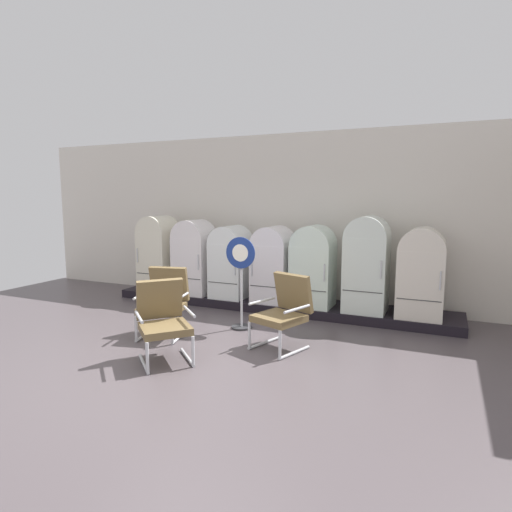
{
  "coord_description": "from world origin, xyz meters",
  "views": [
    {
      "loc": [
        2.8,
        -4.13,
        2.03
      ],
      "look_at": [
        -0.27,
        2.75,
        0.99
      ],
      "focal_mm": 29.97,
      "sensor_mm": 36.0,
      "label": 1
    }
  ],
  "objects": [
    {
      "name": "ground",
      "position": [
        0.0,
        0.0,
        -0.03
      ],
      "size": [
        12.0,
        10.0,
        0.05
      ],
      "primitive_type": "cube",
      "color": "#4F464A"
    },
    {
      "name": "back_wall",
      "position": [
        0.0,
        3.66,
        1.62
      ],
      "size": [
        11.76,
        0.12,
        3.22
      ],
      "color": "silver",
      "rests_on": "ground"
    },
    {
      "name": "display_plinth",
      "position": [
        0.0,
        3.02,
        0.08
      ],
      "size": [
        6.36,
        0.95,
        0.16
      ],
      "primitive_type": "cube",
      "color": "black",
      "rests_on": "ground"
    },
    {
      "name": "refrigerator_0",
      "position": [
        -2.5,
        2.91,
        0.95
      ],
      "size": [
        0.65,
        0.67,
        1.5
      ],
      "color": "silver",
      "rests_on": "display_plinth"
    },
    {
      "name": "refrigerator_1",
      "position": [
        -1.65,
        2.9,
        0.91
      ],
      "size": [
        0.69,
        0.64,
        1.45
      ],
      "color": "white",
      "rests_on": "display_plinth"
    },
    {
      "name": "refrigerator_2",
      "position": [
        -0.86,
        2.92,
        0.86
      ],
      "size": [
        0.65,
        0.69,
        1.35
      ],
      "color": "white",
      "rests_on": "display_plinth"
    },
    {
      "name": "refrigerator_3",
      "position": [
        -0.01,
        2.93,
        0.87
      ],
      "size": [
        0.65,
        0.71,
        1.36
      ],
      "color": "white",
      "rests_on": "display_plinth"
    },
    {
      "name": "refrigerator_4",
      "position": [
        0.74,
        2.9,
        0.89
      ],
      "size": [
        0.69,
        0.64,
        1.4
      ],
      "color": "silver",
      "rests_on": "display_plinth"
    },
    {
      "name": "refrigerator_5",
      "position": [
        1.64,
        2.93,
        0.99
      ],
      "size": [
        0.68,
        0.71,
        1.58
      ],
      "color": "silver",
      "rests_on": "display_plinth"
    },
    {
      "name": "refrigerator_6",
      "position": [
        2.48,
        2.94,
        0.9
      ],
      "size": [
        0.69,
        0.72,
        1.41
      ],
      "color": "silver",
      "rests_on": "display_plinth"
    },
    {
      "name": "armchair_left",
      "position": [
        -0.94,
        0.94,
        0.53
      ],
      "size": [
        0.75,
        0.81,
        1.0
      ],
      "color": "silver",
      "rests_on": "ground"
    },
    {
      "name": "armchair_right",
      "position": [
        0.86,
        1.15,
        0.53
      ],
      "size": [
        0.8,
        0.85,
        1.0
      ],
      "color": "silver",
      "rests_on": "ground"
    },
    {
      "name": "armchair_center",
      "position": [
        -0.37,
        0.12,
        0.53
      ],
      "size": [
        0.91,
        0.9,
        1.0
      ],
      "color": "silver",
      "rests_on": "ground"
    },
    {
      "name": "sign_stand",
      "position": [
        -0.04,
        1.67,
        0.72
      ],
      "size": [
        0.48,
        0.32,
        1.43
      ],
      "color": "#2D2D30",
      "rests_on": "ground"
    }
  ]
}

